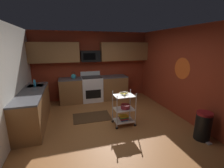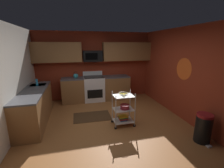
# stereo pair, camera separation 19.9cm
# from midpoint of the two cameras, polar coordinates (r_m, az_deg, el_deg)

# --- Properties ---
(floor) EXTENTS (4.40, 4.80, 0.04)m
(floor) POSITION_cam_midpoint_polar(r_m,az_deg,el_deg) (4.32, -0.13, -15.35)
(floor) COLOR #995B2D
(floor) RESTS_ON ground
(wall_back) EXTENTS (4.52, 0.06, 2.60)m
(wall_back) POSITION_cam_midpoint_polar(r_m,az_deg,el_deg) (6.20, -5.45, 6.62)
(wall_back) COLOR maroon
(wall_back) RESTS_ON ground
(wall_left) EXTENTS (0.06, 4.80, 2.60)m
(wall_left) POSITION_cam_midpoint_polar(r_m,az_deg,el_deg) (3.98, -33.17, 0.10)
(wall_left) COLOR silver
(wall_left) RESTS_ON ground
(wall_right) EXTENTS (0.06, 4.80, 2.60)m
(wall_right) POSITION_cam_midpoint_polar(r_m,az_deg,el_deg) (4.87, 26.35, 3.13)
(wall_right) COLOR maroon
(wall_right) RESTS_ON ground
(wall_flower_decal) EXTENTS (0.00, 0.61, 0.61)m
(wall_flower_decal) POSITION_cam_midpoint_polar(r_m,az_deg,el_deg) (4.86, 25.88, 4.97)
(wall_flower_decal) COLOR #E5591E
(counter_run) EXTENTS (3.48, 2.77, 0.92)m
(counter_run) POSITION_cam_midpoint_polar(r_m,az_deg,el_deg) (5.37, -13.07, -4.03)
(counter_run) COLOR brown
(counter_run) RESTS_ON ground
(oven_range) EXTENTS (0.76, 0.65, 1.10)m
(oven_range) POSITION_cam_midpoint_polar(r_m,az_deg,el_deg) (6.03, -5.72, -1.57)
(oven_range) COLOR white
(oven_range) RESTS_ON ground
(upper_cabinets) EXTENTS (4.40, 0.33, 0.70)m
(upper_cabinets) POSITION_cam_midpoint_polar(r_m,az_deg,el_deg) (5.96, -5.09, 11.63)
(upper_cabinets) COLOR brown
(microwave) EXTENTS (0.70, 0.39, 0.40)m
(microwave) POSITION_cam_midpoint_polar(r_m,az_deg,el_deg) (5.93, -6.17, 10.14)
(microwave) COLOR black
(rolling_cart) EXTENTS (0.58, 0.40, 0.91)m
(rolling_cart) POSITION_cam_midpoint_polar(r_m,az_deg,el_deg) (4.19, 5.54, -9.15)
(rolling_cart) COLOR silver
(rolling_cart) RESTS_ON ground
(fruit_bowl) EXTENTS (0.27, 0.27, 0.07)m
(fruit_bowl) POSITION_cam_midpoint_polar(r_m,az_deg,el_deg) (4.05, 5.68, -3.63)
(fruit_bowl) COLOR silver
(fruit_bowl) RESTS_ON rolling_cart
(mixing_bowl_large) EXTENTS (0.25, 0.25, 0.11)m
(mixing_bowl_large) POSITION_cam_midpoint_polar(r_m,az_deg,el_deg) (4.18, 6.06, -8.26)
(mixing_bowl_large) COLOR maroon
(mixing_bowl_large) RESTS_ON rolling_cart
(book_stack) EXTENTS (0.24, 0.20, 0.13)m
(book_stack) POSITION_cam_midpoint_polar(r_m,az_deg,el_deg) (4.30, 5.46, -12.26)
(book_stack) COLOR #1E4C8C
(book_stack) RESTS_ON rolling_cart
(kettle) EXTENTS (0.21, 0.18, 0.26)m
(kettle) POSITION_cam_midpoint_polar(r_m,az_deg,el_deg) (5.86, -12.21, 2.91)
(kettle) COLOR teal
(kettle) RESTS_ON counter_run
(dish_soap_bottle) EXTENTS (0.06, 0.06, 0.20)m
(dish_soap_bottle) POSITION_cam_midpoint_polar(r_m,az_deg,el_deg) (5.13, -24.86, 0.58)
(dish_soap_bottle) COLOR #2D8CBF
(dish_soap_bottle) RESTS_ON counter_run
(trash_can) EXTENTS (0.34, 0.42, 0.66)m
(trash_can) POSITION_cam_midpoint_polar(r_m,az_deg,el_deg) (4.14, 31.69, -13.60)
(trash_can) COLOR black
(trash_can) RESTS_ON ground
(floor_rug) EXTENTS (1.11, 0.72, 0.01)m
(floor_rug) POSITION_cam_midpoint_polar(r_m,az_deg,el_deg) (4.83, -6.11, -11.75)
(floor_rug) COLOR #472D19
(floor_rug) RESTS_ON ground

